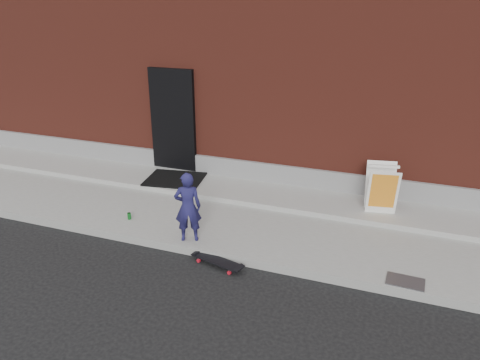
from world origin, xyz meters
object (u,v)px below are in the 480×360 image
at_px(pizza_sign, 382,189).
at_px(soda_can, 129,216).
at_px(child, 188,207).
at_px(skateboard, 217,261).

xyz_separation_m(pizza_sign, soda_can, (-4.27, -1.74, -0.49)).
xyz_separation_m(child, skateboard, (0.66, -0.36, -0.67)).
distance_m(skateboard, pizza_sign, 3.34).
relative_size(skateboard, soda_can, 7.29).
bearing_deg(skateboard, pizza_sign, 46.98).
xyz_separation_m(child, pizza_sign, (2.90, 2.04, -0.05)).
height_order(pizza_sign, soda_can, pizza_sign).
bearing_deg(soda_can, skateboard, -18.18).
bearing_deg(pizza_sign, soda_can, -157.89).
distance_m(child, pizza_sign, 3.55).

